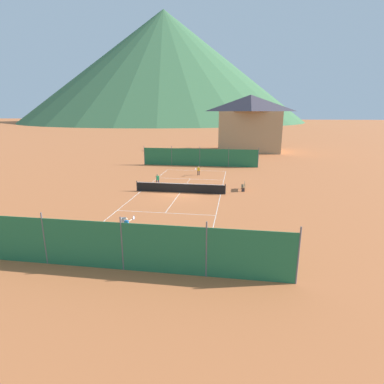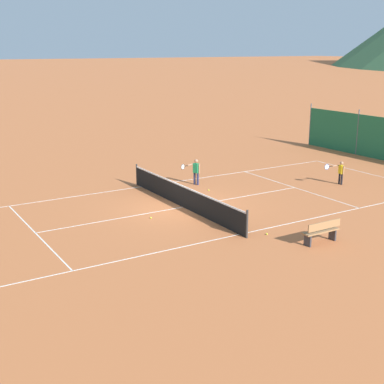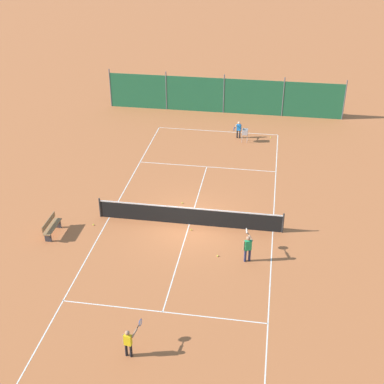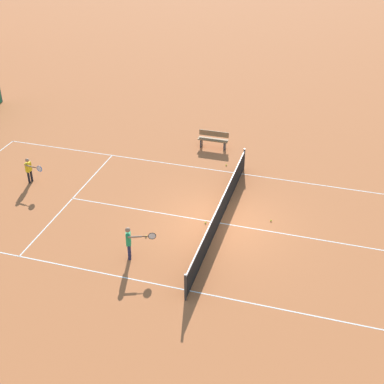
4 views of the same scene
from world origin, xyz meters
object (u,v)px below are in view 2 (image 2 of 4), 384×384
Objects in this scene: tennis_net at (183,196)px; tennis_ball_service_box at (191,204)px; player_near_service at (196,170)px; tennis_ball_near_corner at (151,218)px; player_near_baseline at (340,171)px; tennis_ball_mid_court at (209,190)px; courtside_bench at (322,231)px; tennis_ball_alley_right at (267,234)px.

tennis_ball_service_box is at bearing 109.47° from tennis_net.
player_near_service is 5.83m from tennis_ball_near_corner.
tennis_net is 7.79× the size of player_near_baseline.
tennis_ball_mid_court is at bearing -3.13° from player_near_service.
player_near_service is 9.39m from courtside_bench.
tennis_ball_alley_right is at bearing -147.39° from courtside_bench.
tennis_ball_near_corner and tennis_ball_mid_court have the same top height.
player_near_service reaches higher than player_near_baseline.
tennis_net is at bearing -70.53° from tennis_ball_service_box.
tennis_net reaches higher than tennis_ball_mid_court.
tennis_ball_alley_right is (7.69, -1.67, -0.73)m from player_near_service.
player_near_baseline is 17.85× the size of tennis_ball_mid_court.
player_near_baseline is at bearing 69.28° from tennis_ball_mid_court.
courtside_bench is (5.65, -6.84, -0.24)m from player_near_baseline.
tennis_ball_mid_court is at bearing 165.92° from tennis_ball_alley_right.
tennis_net is 139.09× the size of tennis_ball_near_corner.
player_near_baseline is 17.85× the size of tennis_ball_service_box.
player_near_service reaches higher than courtside_bench.
tennis_ball_alley_right is at bearing 10.26° from tennis_net.
tennis_ball_service_box is (-0.18, 0.52, -0.47)m from tennis_net.
tennis_ball_near_corner is at bearing -70.17° from tennis_ball_service_box.
tennis_ball_near_corner is at bearing -145.13° from tennis_ball_alley_right.
player_near_service is at bearing 176.87° from tennis_ball_mid_court.
tennis_ball_service_box and tennis_ball_mid_court have the same top height.
tennis_ball_service_box is at bearing -35.05° from player_near_service.
tennis_net is 3.94m from player_near_service.
tennis_ball_alley_right is (4.67, 0.84, -0.47)m from tennis_net.
courtside_bench is at bearing 12.09° from tennis_ball_service_box.
tennis_ball_service_box is at bearing -167.91° from courtside_bench.
courtside_bench is (9.37, -0.59, -0.31)m from player_near_service.
tennis_ball_near_corner is at bearing -50.01° from player_near_service.
player_near_baseline reaches higher than courtside_bench.
player_near_baseline is at bearing 59.26° from player_near_service.
player_near_baseline is 10.70m from tennis_ball_near_corner.
tennis_ball_near_corner is (0.00, -10.68, -0.66)m from player_near_baseline.
tennis_ball_service_box is 6.69m from courtside_bench.
tennis_ball_alley_right is 1.00× the size of tennis_ball_near_corner.
tennis_net is 139.09× the size of tennis_ball_service_box.
tennis_net is 3.01m from tennis_ball_mid_court.
tennis_ball_alley_right is 6.56m from tennis_ball_mid_court.
tennis_ball_alley_right is 4.84m from tennis_ball_near_corner.
tennis_net is 139.09× the size of tennis_ball_alley_right.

